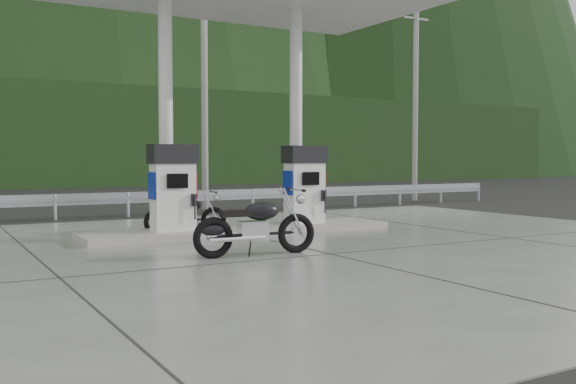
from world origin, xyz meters
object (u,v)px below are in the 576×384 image
gas_pump_left (173,188)px  motorcycle_right (186,215)px  motorcycle_left (256,227)px  gas_pump_right (304,185)px

gas_pump_left → motorcycle_right: 1.06m
motorcycle_left → gas_pump_right: bearing=51.7°
gas_pump_left → gas_pump_right: (3.20, 0.00, 0.00)m
gas_pump_right → motorcycle_left: (-2.79, -2.99, -0.56)m
gas_pump_left → gas_pump_right: 3.20m
gas_pump_left → motorcycle_right: gas_pump_left is taller
motorcycle_left → motorcycle_right: 3.65m
gas_pump_left → gas_pump_right: bearing=0.0°
motorcycle_right → motorcycle_left: bearing=-82.3°
gas_pump_right → motorcycle_left: size_ratio=0.86×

